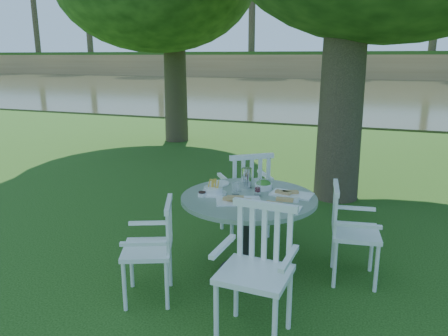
{
  "coord_description": "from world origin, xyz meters",
  "views": [
    {
      "loc": [
        1.63,
        -4.25,
        2.07
      ],
      "look_at": [
        0.0,
        0.2,
        0.85
      ],
      "focal_mm": 35.0,
      "sensor_mm": 36.0,
      "label": 1
    }
  ],
  "objects": [
    {
      "name": "table",
      "position": [
        0.51,
        -0.51,
        0.62
      ],
      "size": [
        1.28,
        1.28,
        0.79
      ],
      "color": "black",
      "rests_on": "ground"
    },
    {
      "name": "chair_se",
      "position": [
        0.85,
        -1.35,
        0.59
      ],
      "size": [
        0.53,
        0.5,
        1.0
      ],
      "rotation": [
        0.0,
        0.0,
        -0.05
      ],
      "color": "white",
      "rests_on": "ground"
    },
    {
      "name": "chair_ne",
      "position": [
        1.39,
        -0.29,
        0.54
      ],
      "size": [
        0.49,
        0.52,
        0.92
      ],
      "rotation": [
        0.0,
        0.0,
        -4.57
      ],
      "color": "white",
      "rests_on": "ground"
    },
    {
      "name": "ground",
      "position": [
        0.0,
        0.0,
        0.0
      ],
      "size": [
        140.0,
        140.0,
        0.0
      ],
      "primitive_type": "plane",
      "color": "#13390C",
      "rests_on": "ground"
    },
    {
      "name": "river",
      "position": [
        0.0,
        23.0,
        0.0
      ],
      "size": [
        100.0,
        28.0,
        0.12
      ],
      "primitive_type": "cube",
      "color": "#343720",
      "rests_on": "ground"
    },
    {
      "name": "chair_nw",
      "position": [
        0.23,
        0.36,
        0.6
      ],
      "size": [
        0.7,
        0.69,
        1.01
      ],
      "rotation": [
        0.0,
        0.0,
        -2.5
      ],
      "color": "white",
      "rests_on": "ground"
    },
    {
      "name": "tableware",
      "position": [
        0.46,
        -0.45,
        0.83
      ],
      "size": [
        1.1,
        0.78,
        0.2
      ],
      "color": "white",
      "rests_on": "table"
    },
    {
      "name": "chair_sw",
      "position": [
        -0.1,
        -1.2,
        0.52
      ],
      "size": [
        0.56,
        0.58,
        0.88
      ],
      "rotation": [
        0.0,
        0.0,
        -1.17
      ],
      "color": "white",
      "rests_on": "ground"
    }
  ]
}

